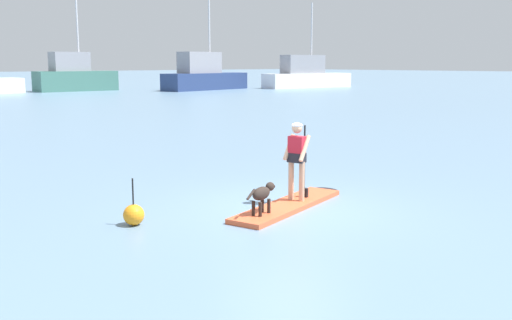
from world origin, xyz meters
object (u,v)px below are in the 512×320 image
at_px(paddleboard, 293,203).
at_px(moored_boat_starboard, 204,76).
at_px(person_paddler, 297,155).
at_px(moored_boat_center, 306,76).
at_px(marker_buoy, 134,215).
at_px(moored_boat_far_port, 75,76).
at_px(dog, 263,194).

distance_m(paddleboard, moored_boat_starboard, 54.41).
distance_m(person_paddler, moored_boat_starboard, 54.28).
distance_m(moored_boat_center, marker_buoy, 61.85).
bearing_deg(person_paddler, paddleboard, -165.03).
height_order(moored_boat_starboard, moored_boat_center, moored_boat_starboard).
bearing_deg(person_paddler, marker_buoy, 164.88).
distance_m(moored_boat_far_port, moored_boat_center, 27.16).
relative_size(paddleboard, marker_buoy, 4.23).
bearing_deg(paddleboard, moored_boat_center, 42.76).
bearing_deg(paddleboard, moored_boat_starboard, 54.91).
relative_size(person_paddler, marker_buoy, 1.86).
relative_size(dog, moored_boat_far_port, 0.08).
xyz_separation_m(person_paddler, moored_boat_center, (43.92, 40.70, 0.41)).
bearing_deg(moored_boat_far_port, moored_boat_center, -24.08).
bearing_deg(moored_boat_center, moored_boat_starboard, 163.58).
height_order(moored_boat_starboard, marker_buoy, moored_boat_starboard).
bearing_deg(moored_boat_center, dog, -137.78).
bearing_deg(moored_boat_starboard, marker_buoy, -128.45).
bearing_deg(dog, marker_buoy, 148.74).
relative_size(moored_boat_starboard, marker_buoy, 12.93).
relative_size(dog, moored_boat_center, 0.08).
xyz_separation_m(dog, moored_boat_far_port, (20.45, 52.13, 1.11)).
distance_m(paddleboard, marker_buoy, 3.44).
height_order(moored_boat_center, marker_buoy, moored_boat_center).
xyz_separation_m(moored_boat_starboard, marker_buoy, (-34.57, -43.54, -1.38)).
relative_size(moored_boat_far_port, moored_boat_starboard, 1.03).
distance_m(moored_boat_far_port, marker_buoy, 55.65).
height_order(person_paddler, marker_buoy, person_paddler).
height_order(paddleboard, moored_boat_far_port, moored_boat_far_port).
relative_size(dog, marker_buoy, 1.09).
distance_m(moored_boat_starboard, marker_buoy, 55.61).
bearing_deg(moored_boat_center, moored_boat_far_port, 155.92).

